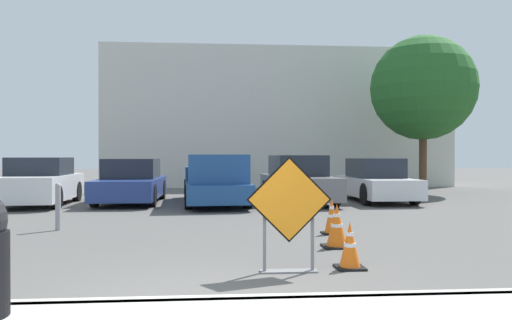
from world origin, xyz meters
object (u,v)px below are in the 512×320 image
Objects in this scene: bollard_nearest at (58,205)px; pickup_truck at (215,182)px; road_closed_sign at (289,209)px; parked_car_third at (298,181)px; traffic_cone_second at (337,226)px; parked_car_second at (131,182)px; parked_car_nearest at (40,183)px; traffic_cone_nearest at (350,246)px; traffic_cone_third at (332,216)px; parked_car_fourth at (376,182)px.

pickup_truck is at bearing 58.30° from bollard_nearest.
parked_car_third reaches higher than road_closed_sign.
pickup_truck is at bearing 104.98° from traffic_cone_second.
traffic_cone_second is at bearing 119.33° from parked_car_second.
parked_car_nearest is at bearing 11.59° from parked_car_second.
traffic_cone_second is (0.21, 1.59, 0.05)m from traffic_cone_nearest.
parked_car_second is 0.81× the size of pickup_truck.
bollard_nearest reaches higher than traffic_cone_second.
pickup_truck reaches higher than bollard_nearest.
parked_car_second is at bearing 125.63° from traffic_cone_third.
pickup_truck is at bearing 162.13° from parked_car_second.
parked_car_second is at bearing 119.47° from traffic_cone_second.
road_closed_sign is 2.39× the size of traffic_cone_nearest.
parked_car_third is 8.29m from bollard_nearest.
parked_car_second is (2.77, 0.58, -0.03)m from parked_car_nearest.
parked_car_third is at bearing 43.43° from bollard_nearest.
traffic_cone_second is at bearing -100.02° from traffic_cone_third.
pickup_truck is 1.28× the size of parked_car_fourth.
bollard_nearest is (-5.59, 0.93, 0.17)m from traffic_cone_third.
pickup_truck reaches higher than parked_car_fourth.
parked_car_fourth is at bearing -176.01° from parked_car_third.
road_closed_sign is 0.33× the size of parked_car_third.
road_closed_sign is 2.15× the size of traffic_cone_third.
parked_car_fourth is at bearing 67.81° from traffic_cone_second.
traffic_cone_nearest is at bearing 114.38° from parked_car_second.
parked_car_third is at bearing 86.32° from traffic_cone_third.
parked_car_second reaches higher than traffic_cone_nearest.
pickup_truck reaches higher than traffic_cone_nearest.
parked_car_third is (0.43, 6.62, 0.37)m from traffic_cone_third.
road_closed_sign is 0.27× the size of pickup_truck.
parked_car_fourth is at bearing 179.03° from parked_car_second.
pickup_truck is (2.79, -0.89, 0.04)m from parked_car_second.
parked_car_third is 1.04× the size of parked_car_fourth.
traffic_cone_second reaches higher than traffic_cone_third.
traffic_cone_second is 0.13× the size of pickup_truck.
pickup_truck is (5.56, -0.32, 0.01)m from parked_car_nearest.
road_closed_sign is 0.37× the size of parked_car_nearest.
parked_car_nearest is at bearing 140.25° from traffic_cone_third.
traffic_cone_third is 8.77m from parked_car_second.
traffic_cone_nearest is at bearing 80.83° from parked_car_third.
traffic_cone_nearest is 9.47m from pickup_truck.
parked_car_second is at bearing -1.53° from parked_car_fourth.
parked_car_third is (8.30, 0.07, 0.02)m from parked_car_nearest.
bollard_nearest is at bearing 135.71° from road_closed_sign.
parked_car_second is at bearing -21.50° from pickup_truck.
traffic_cone_second is 0.17× the size of parked_car_fourth.
parked_car_nearest is 0.91× the size of parked_car_third.
parked_car_third is at bearing 7.18° from parked_car_fourth.
traffic_cone_second is 0.16× the size of parked_car_third.
parked_car_third is 2.80m from parked_car_fourth.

